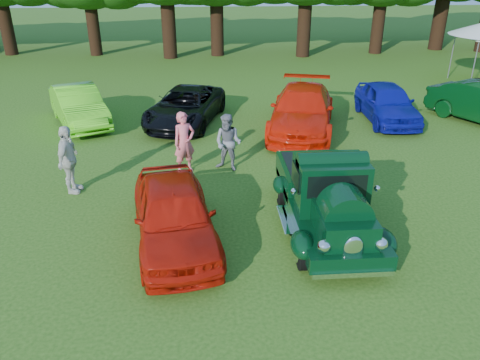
{
  "coord_description": "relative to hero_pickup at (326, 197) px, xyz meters",
  "views": [
    {
      "loc": [
        -1.47,
        -9.09,
        5.9
      ],
      "look_at": [
        -0.73,
        1.05,
        1.1
      ],
      "focal_mm": 35.0,
      "sensor_mm": 36.0,
      "label": 1
    }
  ],
  "objects": [
    {
      "name": "back_car_black",
      "position": [
        -3.59,
        8.31,
        -0.13
      ],
      "size": [
        3.51,
        5.34,
        1.37
      ],
      "primitive_type": "imported",
      "rotation": [
        0.0,
        0.0,
        -0.27
      ],
      "color": "black",
      "rests_on": "ground"
    },
    {
      "name": "red_convertible",
      "position": [
        -3.56,
        -0.41,
        -0.08
      ],
      "size": [
        2.4,
        4.53,
        1.47
      ],
      "primitive_type": "imported",
      "rotation": [
        0.0,
        0.0,
        0.16
      ],
      "color": "#B31407",
      "rests_on": "ground"
    },
    {
      "name": "back_car_blue",
      "position": [
        4.42,
        8.05,
        -0.07
      ],
      "size": [
        1.93,
        4.44,
        1.49
      ],
      "primitive_type": "imported",
      "rotation": [
        0.0,
        0.0,
        -0.04
      ],
      "color": "#0D1296",
      "rests_on": "ground"
    },
    {
      "name": "spectator_white",
      "position": [
        -6.55,
        2.4,
        0.15
      ],
      "size": [
        0.6,
        1.17,
        1.92
      ],
      "primitive_type": "imported",
      "rotation": [
        0.0,
        0.0,
        1.45
      ],
      "color": "beige",
      "rests_on": "ground"
    },
    {
      "name": "spectator_grey",
      "position": [
        -2.14,
        3.63,
        0.07
      ],
      "size": [
        1.07,
        0.99,
        1.76
      ],
      "primitive_type": "imported",
      "rotation": [
        0.0,
        0.0,
        -0.48
      ],
      "color": "gray",
      "rests_on": "ground"
    },
    {
      "name": "spectator_pink",
      "position": [
        -3.45,
        3.59,
        0.13
      ],
      "size": [
        0.81,
        0.71,
        1.88
      ],
      "primitive_type": "imported",
      "rotation": [
        0.0,
        0.0,
        0.48
      ],
      "color": "#F46471",
      "rests_on": "ground"
    },
    {
      "name": "back_car_orange",
      "position": [
        0.8,
        7.05,
        -0.0
      ],
      "size": [
        3.59,
        5.95,
        1.61
      ],
      "primitive_type": "imported",
      "rotation": [
        0.0,
        0.0,
        -0.25
      ],
      "color": "red",
      "rests_on": "ground"
    },
    {
      "name": "back_car_lime",
      "position": [
        -7.74,
        8.49,
        -0.08
      ],
      "size": [
        3.26,
        4.7,
        1.47
      ],
      "primitive_type": "imported",
      "rotation": [
        0.0,
        0.0,
        0.43
      ],
      "color": "#56D41C",
      "rests_on": "ground"
    },
    {
      "name": "hero_pickup",
      "position": [
        0.0,
        0.0,
        0.0
      ],
      "size": [
        2.23,
        4.78,
        1.87
      ],
      "color": "black",
      "rests_on": "ground"
    },
    {
      "name": "ground",
      "position": [
        -1.28,
        -0.55,
        -0.81
      ],
      "size": [
        120.0,
        120.0,
        0.0
      ],
      "primitive_type": "plane",
      "color": "#264C11",
      "rests_on": "ground"
    }
  ]
}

